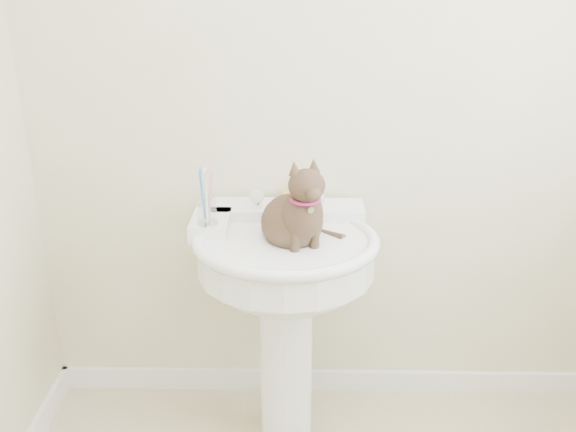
{
  "coord_description": "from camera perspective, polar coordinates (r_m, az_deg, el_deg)",
  "views": [
    {
      "loc": [
        -0.14,
        -1.06,
        1.66
      ],
      "look_at": [
        -0.18,
        0.8,
        0.89
      ],
      "focal_mm": 40.0,
      "sensor_mm": 36.0,
      "label": 1
    }
  ],
  "objects": [
    {
      "name": "wall_back",
      "position": [
        2.2,
        4.88,
        11.78
      ],
      "size": [
        2.2,
        0.0,
        2.5
      ],
      "primitive_type": null,
      "color": "beige",
      "rests_on": "ground"
    },
    {
      "name": "baseboard_back",
      "position": [
        2.69,
        4.02,
        -14.36
      ],
      "size": [
        2.2,
        0.02,
        0.09
      ],
      "primitive_type": "cube",
      "color": "white",
      "rests_on": "floor"
    },
    {
      "name": "pedestal_sink",
      "position": [
        2.11,
        -0.25,
        -5.52
      ],
      "size": [
        0.61,
        0.6,
        0.84
      ],
      "color": "white",
      "rests_on": "floor"
    },
    {
      "name": "faucet",
      "position": [
        2.16,
        -0.1,
        1.6
      ],
      "size": [
        0.28,
        0.12,
        0.14
      ],
      "color": "silver",
      "rests_on": "pedestal_sink"
    },
    {
      "name": "soap_bar",
      "position": [
        2.25,
        0.75,
        1.76
      ],
      "size": [
        0.09,
        0.06,
        0.03
      ],
      "primitive_type": "cube",
      "rotation": [
        0.0,
        0.0,
        -0.08
      ],
      "color": "orange",
      "rests_on": "pedestal_sink"
    },
    {
      "name": "toothbrush_cup",
      "position": [
        2.05,
        -7.2,
        0.52
      ],
      "size": [
        0.07,
        0.07,
        0.19
      ],
      "rotation": [
        0.0,
        0.0,
        -0.23
      ],
      "color": "silver",
      "rests_on": "pedestal_sink"
    },
    {
      "name": "cat",
      "position": [
        2.01,
        0.61,
        -0.1
      ],
      "size": [
        0.22,
        0.27,
        0.4
      ],
      "rotation": [
        0.0,
        0.0,
        0.42
      ],
      "color": "#4F3427",
      "rests_on": "pedestal_sink"
    }
  ]
}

